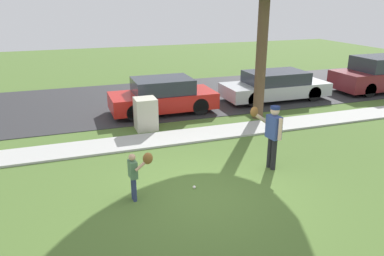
{
  "coord_description": "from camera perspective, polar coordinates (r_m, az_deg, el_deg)",
  "views": [
    {
      "loc": [
        -2.81,
        -7.01,
        4.22
      ],
      "look_at": [
        0.23,
        1.66,
        1.0
      ],
      "focal_mm": 34.88,
      "sensor_mm": 36.0,
      "label": 1
    }
  ],
  "objects": [
    {
      "name": "ground_plane",
      "position": [
        11.66,
        -4.04,
        -1.95
      ],
      "size": [
        48.0,
        48.0,
        0.0
      ],
      "primitive_type": "plane",
      "color": "#4C6B2D"
    },
    {
      "name": "sidewalk_strip",
      "position": [
        11.74,
        -4.18,
        -1.64
      ],
      "size": [
        36.0,
        1.2,
        0.06
      ],
      "primitive_type": "cube",
      "color": "#B2B2AD",
      "rests_on": "ground"
    },
    {
      "name": "road_surface",
      "position": [
        16.41,
        -8.81,
        4.21
      ],
      "size": [
        36.0,
        6.8,
        0.02
      ],
      "primitive_type": "cube",
      "color": "#2D2D30",
      "rests_on": "ground"
    },
    {
      "name": "person_adult",
      "position": [
        9.63,
        12.11,
        -0.34
      ],
      "size": [
        0.73,
        0.59,
        1.68
      ],
      "rotation": [
        0.0,
        0.0,
        -3.02
      ],
      "color": "black",
      "rests_on": "ground"
    },
    {
      "name": "person_child",
      "position": [
        8.12,
        -8.51,
        -6.37
      ],
      "size": [
        0.52,
        0.41,
        1.14
      ],
      "rotation": [
        0.0,
        0.0,
        0.12
      ],
      "color": "navy",
      "rests_on": "ground"
    },
    {
      "name": "baseball",
      "position": [
        8.81,
        0.35,
        -9.02
      ],
      "size": [
        0.07,
        0.07,
        0.07
      ],
      "primitive_type": "sphere",
      "color": "white",
      "rests_on": "ground"
    },
    {
      "name": "utility_cabinet",
      "position": [
        12.58,
        -7.1,
        2.15
      ],
      "size": [
        0.7,
        0.71,
        1.08
      ],
      "primitive_type": "cube",
      "color": "beige",
      "rests_on": "ground"
    },
    {
      "name": "parked_hatchback_red",
      "position": [
        14.36,
        -4.5,
        4.9
      ],
      "size": [
        4.0,
        1.75,
        1.33
      ],
      "color": "red",
      "rests_on": "road_surface"
    },
    {
      "name": "parked_sedan_silver",
      "position": [
        16.61,
        12.59,
        6.32
      ],
      "size": [
        4.6,
        1.8,
        1.23
      ],
      "color": "silver",
      "rests_on": "road_surface"
    },
    {
      "name": "parked_suv_maroon",
      "position": [
        19.94,
        27.02,
        7.32
      ],
      "size": [
        4.7,
        1.9,
        1.63
      ],
      "color": "maroon",
      "rests_on": "road_surface"
    }
  ]
}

